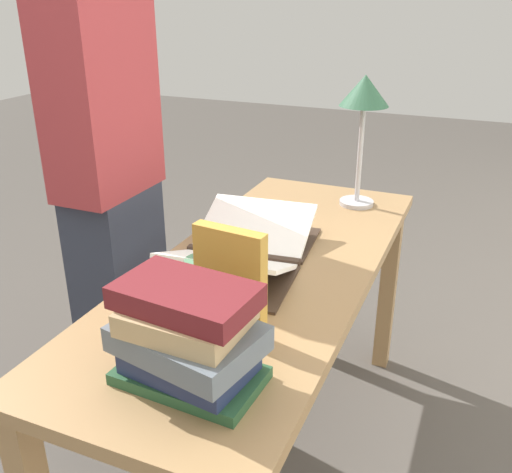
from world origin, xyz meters
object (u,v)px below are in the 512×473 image
Objects in this scene: book_stack_tall at (188,336)px; book_standing_upright at (230,282)px; coffee_mug at (203,277)px; reading_lamp at (364,101)px; person_reader at (110,181)px; open_book at (242,249)px.

book_standing_upright reaches higher than book_stack_tall.
book_standing_upright reaches higher than coffee_mug.
person_reader is at bearing -54.87° from reading_lamp.
coffee_mug is at bearing -6.43° from open_book.
coffee_mug is 0.60m from person_reader.
coffee_mug is at bearing -13.86° from reading_lamp.
reading_lamp reaches higher than coffee_mug.
book_standing_upright is at bearing -3.86° from reading_lamp.
open_book is at bearing -18.81° from reading_lamp.
book_standing_upright reaches higher than open_book.
open_book is 2.27× the size of book_standing_upright.
coffee_mug is (-0.32, -0.14, -0.06)m from book_stack_tall.
book_stack_tall is 2.53× the size of coffee_mug.
person_reader reaches higher than open_book.
book_stack_tall is 1.19× the size of book_standing_upright.
coffee_mug is (0.81, -0.20, -0.32)m from reading_lamp.
book_stack_tall is 0.66× the size of reading_lamp.
person_reader is at bearing -134.64° from book_stack_tall.
book_stack_tall is at bearing 23.39° from coffee_mug.
book_standing_upright is 2.12× the size of coffee_mug.
reading_lamp is at bearing -177.86° from book_standing_upright.
person_reader is (-0.31, -0.50, 0.10)m from coffee_mug.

